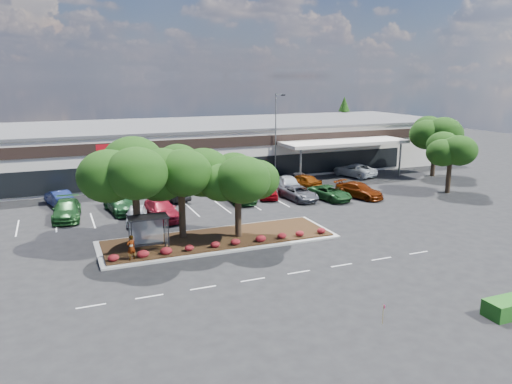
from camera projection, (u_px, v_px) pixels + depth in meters
name	position (u px, v px, depth m)	size (l,w,h in m)	color
ground	(263.00, 254.00, 35.42)	(160.00, 160.00, 0.00)	black
retail_store	(162.00, 148.00, 65.28)	(80.40, 25.20, 6.25)	silver
landscape_island	(219.00, 239.00, 38.25)	(18.00, 6.00, 0.26)	#ABABA6
lane_markings	(216.00, 217.00, 44.75)	(33.12, 20.06, 0.01)	silver
shrub_row	(228.00, 243.00, 36.27)	(17.00, 0.80, 0.50)	maroon
bus_shelter	(148.00, 223.00, 34.78)	(2.75, 1.55, 2.59)	black
island_tree_west	(136.00, 193.00, 35.56)	(7.20, 7.20, 7.89)	black
island_tree_mid	(181.00, 190.00, 37.55)	(6.60, 6.60, 7.32)	black
island_tree_east	(238.00, 195.00, 37.77)	(5.80, 5.80, 6.50)	black
tree_east_near	(450.00, 163.00, 53.31)	(5.60, 5.60, 6.51)	black
tree_east_far	(435.00, 146.00, 62.24)	(6.40, 6.40, 7.62)	black
conifer_north_east	(344.00, 122.00, 86.62)	(3.96, 3.96, 9.00)	black
person_waiting	(131.00, 248.00, 33.40)	(0.63, 0.41, 1.72)	#594C47
light_pole	(276.00, 142.00, 59.98)	(1.42, 0.71, 10.35)	#ABABA6
survey_stake	(383.00, 312.00, 25.26)	(0.07, 0.14, 1.04)	#9D8352
car_0	(67.00, 210.00, 43.96)	(2.30, 5.66, 1.64)	#18441B
car_1	(137.00, 214.00, 42.82)	(1.72, 4.28, 1.46)	silver
car_2	(121.00, 203.00, 46.25)	(2.33, 5.72, 1.66)	#1A4822
car_3	(162.00, 210.00, 43.97)	(2.26, 5.57, 1.62)	maroon
car_4	(240.00, 196.00, 49.75)	(2.33, 5.06, 1.41)	#174219
car_5	(268.00, 190.00, 51.77)	(1.90, 4.72, 1.61)	#95070F
car_6	(298.00, 193.00, 50.71)	(2.33, 5.04, 1.40)	#585A60
car_7	(330.00, 193.00, 50.87)	(2.34, 5.08, 1.41)	#1B471E
car_8	(359.00, 190.00, 51.70)	(2.15, 5.30, 1.54)	#611E04
car_9	(59.00, 198.00, 48.35)	(1.66, 4.76, 1.57)	navy
car_10	(124.00, 191.00, 51.13)	(1.85, 4.59, 1.56)	navy
car_11	(173.00, 194.00, 50.42)	(1.53, 4.39, 1.45)	black
car_12	(164.00, 188.00, 53.13)	(1.70, 4.22, 1.44)	#595860
car_13	(195.00, 182.00, 55.93)	(1.68, 4.17, 1.42)	silver
car_14	(287.00, 182.00, 55.23)	(2.01, 4.99, 1.70)	silver
car_15	(302.00, 181.00, 56.12)	(1.95, 4.84, 1.65)	#7F3507
car_16	(297.00, 178.00, 58.64)	(2.20, 4.77, 1.33)	#5B5C63
car_17	(354.00, 170.00, 62.67)	(2.67, 5.78, 1.61)	silver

